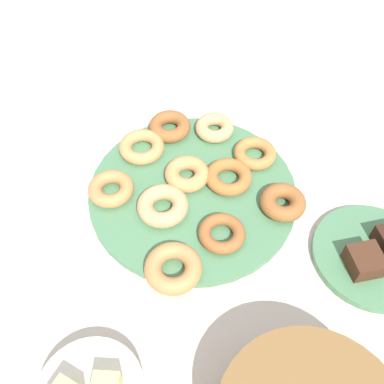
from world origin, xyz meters
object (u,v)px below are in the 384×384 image
at_px(donut_2, 222,233).
at_px(donut_8, 214,128).
at_px(donut_7, 170,126).
at_px(donut_6, 187,174).
at_px(brownie_far, 365,261).
at_px(donut_5, 111,189).
at_px(donut_plate, 193,192).
at_px(donut_1, 283,202).
at_px(donut_9, 173,268).
at_px(donut_10, 255,153).
at_px(cake_plate, 372,256).
at_px(donut_0, 229,177).
at_px(donut_3, 163,206).
at_px(donut_4, 142,147).

distance_m(donut_2, donut_8, 0.26).
xyz_separation_m(donut_2, donut_7, (0.11, -0.26, 0.00)).
relative_size(donut_6, brownie_far, 1.59).
bearing_deg(donut_5, donut_plate, -174.00).
height_order(donut_2, brownie_far, brownie_far).
xyz_separation_m(donut_1, donut_9, (0.19, 0.14, -0.00)).
xyz_separation_m(donut_6, brownie_far, (-0.30, 0.18, 0.00)).
distance_m(donut_9, brownie_far, 0.32).
height_order(donut_10, brownie_far, brownie_far).
bearing_deg(donut_5, donut_9, 128.60).
relative_size(donut_6, cake_plate, 0.42).
xyz_separation_m(donut_plate, donut_9, (0.02, 0.18, 0.02)).
relative_size(donut_0, brownie_far, 1.66).
height_order(donut_plate, donut_9, donut_9).
bearing_deg(donut_1, donut_10, -69.48).
distance_m(donut_3, donut_6, 0.09).
xyz_separation_m(donut_0, donut_8, (0.03, -0.13, 0.00)).
xyz_separation_m(donut_plate, cake_plate, (-0.32, 0.13, -0.00)).
distance_m(donut_plate, donut_8, 0.16).
xyz_separation_m(donut_0, donut_4, (0.18, -0.07, 0.00)).
relative_size(donut_6, donut_7, 0.98).
height_order(donut_plate, cake_plate, same).
relative_size(donut_2, donut_6, 0.96).
height_order(donut_9, donut_10, donut_9).
relative_size(donut_3, donut_9, 0.98).
height_order(donut_plate, donut_4, donut_4).
bearing_deg(donut_3, brownie_far, 163.96).
relative_size(donut_2, donut_10, 0.98).
height_order(donut_4, donut_10, donut_4).
xyz_separation_m(donut_7, donut_8, (-0.09, -0.00, -0.00)).
bearing_deg(donut_4, donut_0, 158.05).
distance_m(donut_6, cake_plate, 0.36).
bearing_deg(donut_5, donut_2, 157.05).
bearing_deg(donut_plate, donut_6, -64.38).
bearing_deg(donut_6, donut_2, 117.55).
distance_m(donut_8, donut_10, 0.11).
relative_size(donut_plate, donut_10, 4.67).
bearing_deg(donut_7, donut_8, -179.34).
relative_size(donut_plate, donut_8, 4.91).
bearing_deg(donut_3, cake_plate, 168.83).
distance_m(donut_10, brownie_far, 0.29).
xyz_separation_m(donut_6, cake_plate, (-0.33, 0.15, -0.02)).
relative_size(donut_1, cake_plate, 0.41).
distance_m(donut_7, cake_plate, 0.47).
bearing_deg(donut_3, donut_8, -113.54).
xyz_separation_m(donut_3, donut_9, (-0.03, 0.12, -0.00)).
distance_m(donut_2, brownie_far, 0.24).
bearing_deg(donut_1, donut_3, 4.82).
xyz_separation_m(donut_plate, donut_6, (0.01, -0.03, 0.02)).
xyz_separation_m(donut_9, donut_10, (-0.14, -0.26, -0.00)).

